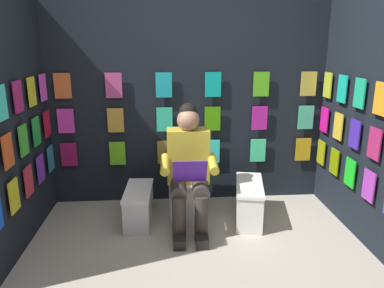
{
  "coord_description": "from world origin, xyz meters",
  "views": [
    {
      "loc": [
        0.25,
        2.27,
        1.73
      ],
      "look_at": [
        0.02,
        -0.9,
        0.85
      ],
      "focal_mm": 34.34,
      "sensor_mm": 36.0,
      "label": 1
    }
  ],
  "objects": [
    {
      "name": "display_wall_right",
      "position": [
        1.53,
        -0.82,
        1.07
      ],
      "size": [
        0.14,
        1.63,
        2.15
      ],
      "color": "black",
      "rests_on": "ground"
    },
    {
      "name": "display_wall_back",
      "position": [
        0.0,
        -1.68,
        1.07
      ],
      "size": [
        3.07,
        0.14,
        2.15
      ],
      "color": "black",
      "rests_on": "ground"
    },
    {
      "name": "comic_longbox_far",
      "position": [
        -0.57,
        -1.06,
        0.19
      ],
      "size": [
        0.38,
        0.7,
        0.39
      ],
      "rotation": [
        0.0,
        0.0,
        -0.19
      ],
      "color": "white",
      "rests_on": "ground"
    },
    {
      "name": "toilet",
      "position": [
        0.04,
        -1.19,
        0.33
      ],
      "size": [
        0.41,
        0.56,
        0.77
      ],
      "rotation": [
        0.0,
        0.0,
        -0.02
      ],
      "color": "white",
      "rests_on": "ground"
    },
    {
      "name": "comic_longbox_near",
      "position": [
        0.53,
        -1.11,
        0.17
      ],
      "size": [
        0.28,
        0.62,
        0.34
      ],
      "rotation": [
        0.0,
        0.0,
        -0.04
      ],
      "color": "silver",
      "rests_on": "ground"
    },
    {
      "name": "display_wall_left",
      "position": [
        -1.53,
        -0.82,
        1.07
      ],
      "size": [
        0.14,
        1.63,
        2.15
      ],
      "color": "black",
      "rests_on": "ground"
    },
    {
      "name": "person_reading",
      "position": [
        0.04,
        -0.96,
        0.6
      ],
      "size": [
        0.53,
        0.69,
        1.19
      ],
      "rotation": [
        0.0,
        0.0,
        -0.02
      ],
      "color": "gold",
      "rests_on": "ground"
    }
  ]
}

